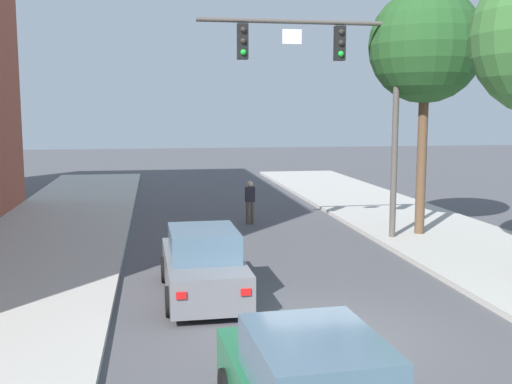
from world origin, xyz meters
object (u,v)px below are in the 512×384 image
(traffic_signal_mast, at_px, (342,76))
(street_tree_second, at_px, (426,47))
(pedestrian_crossing_road, at_px, (250,200))
(car_lead_grey, at_px, (203,266))

(traffic_signal_mast, distance_m, street_tree_second, 3.11)
(traffic_signal_mast, xyz_separation_m, street_tree_second, (2.93, 0.39, 0.97))
(pedestrian_crossing_road, distance_m, street_tree_second, 8.28)
(traffic_signal_mast, xyz_separation_m, pedestrian_crossing_road, (-2.32, 3.85, -4.42))
(pedestrian_crossing_road, bearing_deg, car_lead_grey, -105.68)
(car_lead_grey, bearing_deg, street_tree_second, 34.76)
(traffic_signal_mast, relative_size, street_tree_second, 0.93)
(traffic_signal_mast, relative_size, car_lead_grey, 1.76)
(traffic_signal_mast, xyz_separation_m, car_lead_grey, (-4.79, -4.96, -4.61))
(traffic_signal_mast, distance_m, car_lead_grey, 8.30)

